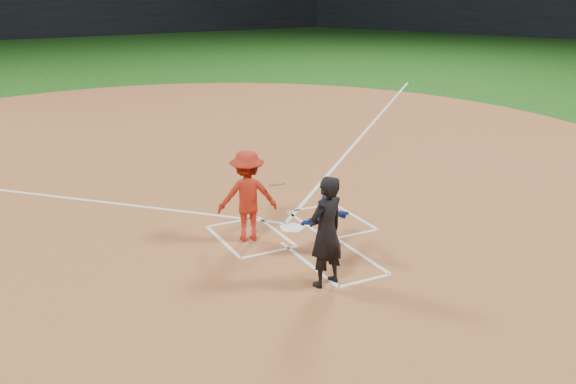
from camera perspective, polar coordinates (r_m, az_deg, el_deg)
name	(u,v)px	position (r m, az deg, el deg)	size (l,w,h in m)	color
ground	(292,229)	(13.77, 0.34, -3.28)	(120.00, 120.00, 0.00)	#164812
home_plate_dirt	(197,160)	(19.00, -8.12, 2.83)	(28.00, 28.00, 0.01)	brown
stadium_wall_far	(25,19)	(59.69, -22.34, 14.05)	(80.00, 1.20, 3.20)	black
home_plate	(292,228)	(13.76, 0.34, -3.20)	(0.60, 0.60, 0.02)	white
catcher	(329,222)	(12.43, 3.63, -2.72)	(1.14, 0.36, 1.23)	#132F9E
umpire	(326,232)	(10.99, 3.42, -3.54)	(0.73, 0.48, 1.99)	black
chalk_markings	(205,166)	(18.35, -7.37, 2.32)	(28.35, 17.32, 0.01)	white
batter_at_plate	(248,196)	(12.91, -3.62, -0.36)	(1.60, 1.00, 1.87)	#A62112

